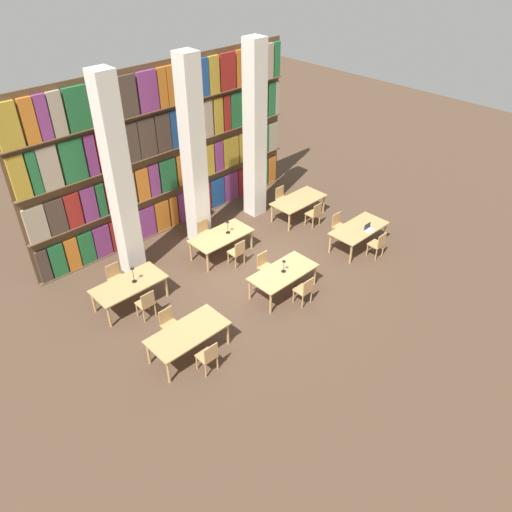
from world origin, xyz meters
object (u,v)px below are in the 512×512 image
at_px(reading_table_5, 299,201).
at_px(chair_10, 314,214).
at_px(reading_table_3, 129,285).
at_px(reading_table_4, 221,237).
at_px(chair_0, 208,356).
at_px(chair_2, 304,290).
at_px(desk_lamp_2, 228,225).
at_px(pillar_left, 119,182).
at_px(chair_7, 116,278).
at_px(chair_6, 146,303).
at_px(pillar_right, 255,133).
at_px(chair_3, 265,266).
at_px(chair_4, 378,244).
at_px(laptop, 369,229).
at_px(chair_11, 282,198).
at_px(chair_9, 205,232).
at_px(desk_lamp_1, 133,272).
at_px(chair_8, 237,252).
at_px(desk_lamp_0, 284,264).
at_px(pillar_center, 193,155).
at_px(chair_1, 169,323).
at_px(reading_table_2, 359,230).
at_px(reading_table_1, 283,274).
at_px(chair_5, 339,225).
at_px(reading_table_0, 188,334).

height_order(reading_table_5, chair_10, chair_10).
xyz_separation_m(reading_table_3, reading_table_4, (3.41, 0.11, 0.00)).
bearing_deg(reading_table_3, chair_0, -90.05).
distance_m(chair_2, desk_lamp_2, 3.44).
bearing_deg(pillar_left, reading_table_4, -26.34).
relative_size(chair_2, chair_7, 1.00).
bearing_deg(chair_6, pillar_left, 66.94).
xyz_separation_m(chair_2, reading_table_5, (3.41, 3.33, 0.17)).
bearing_deg(reading_table_5, pillar_right, 122.19).
bearing_deg(chair_3, chair_4, 154.30).
bearing_deg(chair_6, laptop, -17.01).
relative_size(chair_0, chair_11, 1.00).
height_order(chair_3, reading_table_5, chair_3).
height_order(chair_0, chair_11, same).
bearing_deg(chair_9, desk_lamp_1, 16.01).
bearing_deg(chair_8, desk_lamp_0, -88.31).
relative_size(chair_4, chair_9, 1.00).
xyz_separation_m(pillar_right, laptop, (0.95, -4.26, -2.23)).
bearing_deg(chair_8, chair_4, -38.18).
distance_m(desk_lamp_1, chair_8, 3.34).
height_order(pillar_center, reading_table_3, pillar_center).
height_order(chair_1, chair_3, same).
relative_size(pillar_center, chair_0, 6.72).
bearing_deg(pillar_center, desk_lamp_0, -90.54).
bearing_deg(reading_table_2, desk_lamp_1, 159.09).
bearing_deg(reading_table_1, reading_table_4, 90.64).
relative_size(chair_9, reading_table_5, 0.45).
bearing_deg(desk_lamp_1, chair_2, -44.57).
bearing_deg(chair_5, chair_9, -38.18).
relative_size(reading_table_2, laptop, 6.20).
bearing_deg(reading_table_2, pillar_left, 146.47).
bearing_deg(reading_table_1, desk_lamp_0, -50.81).
xyz_separation_m(chair_8, chair_11, (3.47, 1.44, 0.00)).
bearing_deg(pillar_center, chair_11, -9.54).
xyz_separation_m(desk_lamp_0, chair_9, (-0.06, 3.44, -0.51)).
bearing_deg(chair_3, desk_lamp_1, -27.44).
relative_size(reading_table_1, laptop, 6.20).
relative_size(chair_4, laptop, 2.79).
height_order(chair_7, chair_11, same).
xyz_separation_m(chair_2, desk_lamp_2, (0.17, 3.39, 0.54)).
bearing_deg(desk_lamp_2, chair_8, -109.98).
bearing_deg(chair_5, chair_3, -1.16).
bearing_deg(chair_7, laptop, 152.15).
relative_size(chair_0, reading_table_1, 0.45).
xyz_separation_m(pillar_center, desk_lamp_1, (-3.33, -1.39, -1.93)).
bearing_deg(desk_lamp_1, chair_10, -6.25).
bearing_deg(reading_table_3, reading_table_5, 0.02).
bearing_deg(reading_table_1, chair_2, -86.48).
distance_m(chair_2, chair_6, 4.31).
bearing_deg(chair_3, reading_table_0, 13.88).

